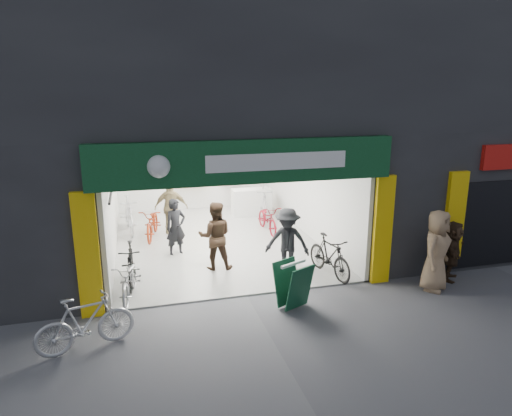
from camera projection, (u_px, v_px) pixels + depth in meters
name	position (u px, v px, depth m)	size (l,w,h in m)	color
ground	(247.00, 296.00, 10.18)	(60.00, 60.00, 0.00)	#56565B
building	(235.00, 95.00, 13.99)	(17.00, 10.27, 8.00)	#232326
bike_left_front	(130.00, 280.00, 10.00)	(0.58, 1.68, 0.88)	#A2A2A7
bike_left_midfront	(131.00, 265.00, 10.68)	(0.47, 1.66, 1.00)	black
bike_left_midback	(153.00, 223.00, 14.10)	(0.64, 1.84, 0.97)	#97290D
bike_left_back	(129.00, 215.00, 14.57)	(0.55, 1.95, 1.17)	silver
bike_right_front	(329.00, 256.00, 11.18)	(0.49, 1.72, 1.03)	black
bike_right_mid	(268.00, 219.00, 14.67)	(0.60, 1.73, 0.91)	maroon
bike_right_back	(264.00, 203.00, 16.23)	(0.53, 1.89, 1.13)	#A2A2A6
parked_bike	(85.00, 323.00, 7.99)	(0.48, 1.71, 1.03)	silver
customer_a	(176.00, 227.00, 12.54)	(0.58, 0.38, 1.60)	black
customer_b	(215.00, 236.00, 11.51)	(0.86, 0.67, 1.78)	#372519
customer_c	(287.00, 242.00, 11.23)	(1.09, 0.63, 1.69)	black
customer_d	(171.00, 208.00, 14.31)	(1.04, 0.43, 1.77)	olive
pedestrian_near	(436.00, 250.00, 10.33)	(0.92, 0.60, 1.89)	#9A7A59
pedestrian_far	(452.00, 251.00, 10.93)	(1.36, 0.43, 1.46)	#362518
sandwich_board	(293.00, 284.00, 9.55)	(0.84, 0.85, 0.97)	#104127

